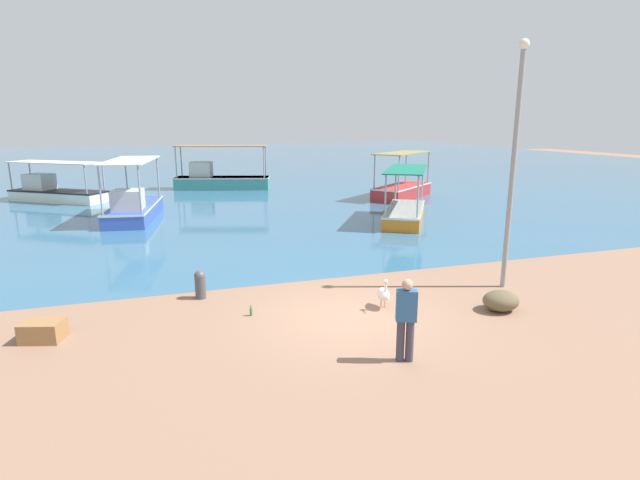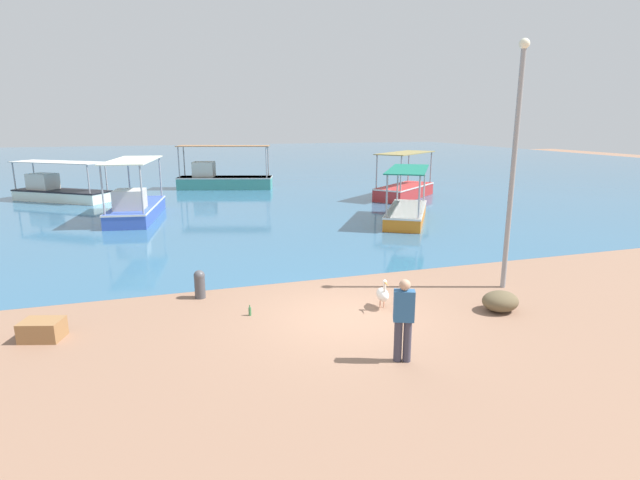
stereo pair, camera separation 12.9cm
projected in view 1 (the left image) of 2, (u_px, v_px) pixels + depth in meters
The scene contains 14 objects.
ground at pixel (347, 317), 12.08m from camera, with size 120.00×120.00×0.00m, color #8D6953.
harbor_water at pixel (195, 163), 56.47m from camera, with size 110.00×90.00×0.00m, color #346487.
fishing_boat_outer at pixel (55, 191), 29.38m from camera, with size 5.83×4.84×2.31m.
fishing_boat_far_left at pixel (133, 206), 23.99m from camera, with size 2.78×6.07×2.83m.
fishing_boat_far_right at pixel (405, 211), 23.55m from camera, with size 4.21×5.43×2.47m.
fishing_boat_near_right at pixel (402, 189), 30.74m from camera, with size 5.12×4.64×2.76m.
fishing_boat_center at pixel (220, 179), 34.70m from camera, with size 6.70×3.52×2.98m.
pelican at pixel (384, 294), 12.59m from camera, with size 0.36×0.81×0.80m.
lamp_post at pixel (514, 156), 13.44m from camera, with size 0.28×0.28×6.69m.
mooring_bollard at pixel (200, 284), 13.27m from camera, with size 0.30×0.30×0.77m.
fisherman_standing at pixel (406, 318), 9.67m from camera, with size 0.45×0.36×1.69m.
net_pile at pixel (501, 301), 12.44m from camera, with size 0.92×0.78×0.51m, color brown.
cargo_crate at pixel (43, 331), 10.75m from camera, with size 0.83×0.60×0.43m, color #976B41.
glass_bottle at pixel (251, 311), 12.14m from camera, with size 0.07×0.07×0.27m.
Camera 1 is at (-4.12, -10.56, 4.62)m, focal length 28.00 mm.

